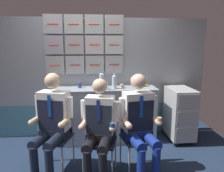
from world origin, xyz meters
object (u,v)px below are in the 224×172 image
at_px(folding_chair_left, 58,129).
at_px(snack_banana, 145,85).
at_px(water_bottle_blue_cap, 114,82).
at_px(service_trolley, 179,112).
at_px(crew_member_left, 52,119).
at_px(folding_chair_near_trolley, 135,130).
at_px(crew_member_near_trolley, 140,120).
at_px(folding_chair_right, 101,133).
at_px(paper_cup_tan, 80,85).
at_px(crew_member_right, 99,125).

relative_size(folding_chair_left, snack_banana, 5.04).
height_order(water_bottle_blue_cap, snack_banana, water_bottle_blue_cap).
height_order(service_trolley, crew_member_left, crew_member_left).
relative_size(crew_member_left, folding_chair_near_trolley, 1.54).
relative_size(folding_chair_left, water_bottle_blue_cap, 3.40).
relative_size(folding_chair_near_trolley, crew_member_near_trolley, 0.65).
distance_m(folding_chair_left, crew_member_left, 0.26).
bearing_deg(water_bottle_blue_cap, folding_chair_right, -107.09).
bearing_deg(crew_member_near_trolley, crew_member_left, 173.64).
xyz_separation_m(folding_chair_left, water_bottle_blue_cap, (0.85, 0.69, 0.53)).
bearing_deg(water_bottle_blue_cap, paper_cup_tan, 168.54).
relative_size(folding_chair_near_trolley, snack_banana, 5.04).
xyz_separation_m(service_trolley, folding_chair_left, (-2.02, -0.66, 0.04)).
bearing_deg(service_trolley, water_bottle_blue_cap, 178.23).
bearing_deg(folding_chair_near_trolley, snack_banana, 68.88).
xyz_separation_m(crew_member_right, water_bottle_blue_cap, (0.30, 1.02, 0.36)).
distance_m(folding_chair_near_trolley, crew_member_near_trolley, 0.26).
xyz_separation_m(folding_chair_right, paper_cup_tan, (-0.32, 0.98, 0.46)).
distance_m(crew_member_near_trolley, water_bottle_blue_cap, 1.05).
height_order(folding_chair_right, crew_member_right, crew_member_right).
bearing_deg(folding_chair_near_trolley, paper_cup_tan, 130.17).
bearing_deg(water_bottle_blue_cap, crew_member_near_trolley, -76.83).
relative_size(folding_chair_right, water_bottle_blue_cap, 3.40).
distance_m(water_bottle_blue_cap, snack_banana, 0.58).
xyz_separation_m(service_trolley, snack_banana, (-0.60, 0.15, 0.47)).
height_order(folding_chair_left, folding_chair_near_trolley, same).
height_order(folding_chair_left, snack_banana, snack_banana).
bearing_deg(crew_member_left, folding_chair_near_trolley, 1.57).
bearing_deg(crew_member_right, crew_member_left, 163.84).
relative_size(crew_member_left, crew_member_right, 1.04).
height_order(folding_chair_left, crew_member_near_trolley, crew_member_near_trolley).
bearing_deg(crew_member_right, folding_chair_left, 149.67).
relative_size(crew_member_left, water_bottle_blue_cap, 5.23).
bearing_deg(paper_cup_tan, crew_member_left, -108.04).
bearing_deg(service_trolley, folding_chair_near_trolley, -141.09).
bearing_deg(service_trolley, folding_chair_left, -161.95).
distance_m(crew_member_left, water_bottle_blue_cap, 1.28).
bearing_deg(crew_member_left, folding_chair_left, 72.60).
bearing_deg(crew_member_near_trolley, paper_cup_tan, 126.83).
distance_m(service_trolley, crew_member_left, 2.23).
xyz_separation_m(service_trolley, crew_member_left, (-2.06, -0.81, 0.25)).
height_order(folding_chair_near_trolley, snack_banana, snack_banana).
bearing_deg(folding_chair_left, crew_member_near_trolley, -14.32).
bearing_deg(snack_banana, crew_member_near_trolley, -106.97).
relative_size(folding_chair_left, folding_chair_near_trolley, 1.00).
distance_m(folding_chair_left, crew_member_near_trolley, 1.13).
xyz_separation_m(crew_member_left, crew_member_right, (0.60, -0.17, -0.04)).
relative_size(folding_chair_left, folding_chair_right, 1.00).
bearing_deg(folding_chair_right, service_trolley, 30.01).
bearing_deg(folding_chair_left, folding_chair_near_trolley, -6.50).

